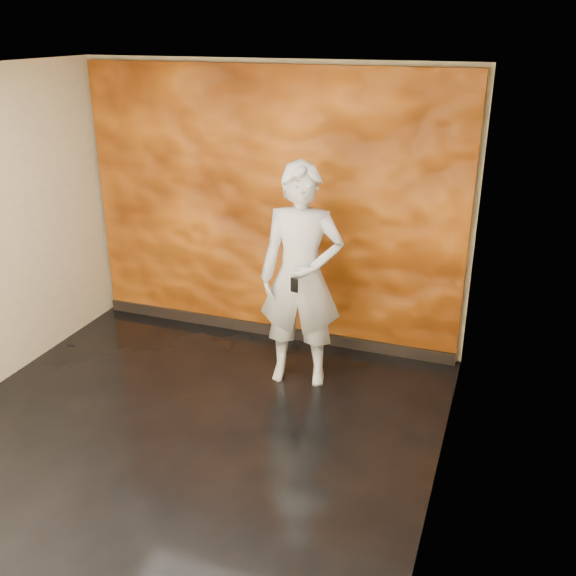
# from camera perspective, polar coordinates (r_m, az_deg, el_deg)

# --- Properties ---
(room) EXTENTS (4.02, 4.02, 2.81)m
(room) POSITION_cam_1_polar(r_m,az_deg,el_deg) (4.76, -10.32, 1.21)
(room) COLOR black
(room) RESTS_ON ground
(feature_wall) EXTENTS (3.90, 0.06, 2.75)m
(feature_wall) POSITION_cam_1_polar(r_m,az_deg,el_deg) (6.44, -1.67, 7.02)
(feature_wall) COLOR orange
(feature_wall) RESTS_ON ground
(baseboard) EXTENTS (3.90, 0.04, 0.12)m
(baseboard) POSITION_cam_1_polar(r_m,az_deg,el_deg) (6.88, -1.66, -3.72)
(baseboard) COLOR black
(baseboard) RESTS_ON ground
(man) EXTENTS (0.82, 0.61, 2.04)m
(man) POSITION_cam_1_polar(r_m,az_deg,el_deg) (5.67, 1.19, 0.98)
(man) COLOR #979DA5
(man) RESTS_ON ground
(phone) EXTENTS (0.07, 0.03, 0.12)m
(phone) POSITION_cam_1_polar(r_m,az_deg,el_deg) (5.39, 0.56, 0.25)
(phone) COLOR black
(phone) RESTS_ON man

